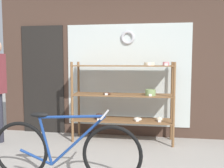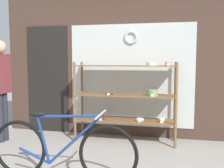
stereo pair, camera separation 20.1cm
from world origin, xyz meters
TOP-DOWN VIEW (x-y plane):
  - storefront_facade at (-0.04, 2.34)m, footprint 4.61×0.13m
  - display_case at (0.19, 1.97)m, footprint 1.77×0.45m
  - bicycle at (-0.37, 0.38)m, footprint 1.83×0.46m
  - pedestrian at (-1.98, 1.52)m, footprint 0.23×0.34m

SIDE VIEW (x-z plane):
  - bicycle at x=-0.37m, z-range -0.04..0.79m
  - display_case at x=0.19m, z-range 0.12..1.53m
  - pedestrian at x=-1.98m, z-range 0.17..1.95m
  - storefront_facade at x=-0.04m, z-range -0.06..3.60m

